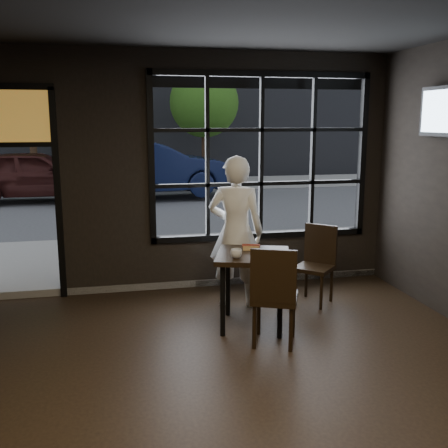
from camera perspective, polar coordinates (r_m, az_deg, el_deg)
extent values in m
cube|color=black|center=(4.23, 1.02, -21.86)|extent=(6.00, 7.00, 0.02)
cube|color=black|center=(7.25, 4.06, 7.28)|extent=(3.06, 0.12, 2.28)
cube|color=orange|center=(7.07, -23.04, 10.79)|extent=(1.20, 0.06, 0.70)
cube|color=#545456|center=(27.56, -10.43, 6.28)|extent=(60.00, 41.00, 0.04)
cube|color=#5B5956|center=(26.97, -10.97, 22.22)|extent=(28.00, 12.00, 15.00)
cube|color=black|center=(5.93, 3.13, -7.17)|extent=(0.99, 0.99, 0.86)
cube|color=black|center=(5.48, 5.54, -7.64)|extent=(0.60, 0.60, 1.06)
cube|color=black|center=(6.73, 9.79, -4.46)|extent=(0.61, 0.61, 0.99)
imported|color=white|center=(6.46, 1.30, -0.86)|extent=(0.81, 0.68, 1.88)
imported|color=silver|center=(5.61, 1.33, -3.23)|extent=(0.16, 0.16, 0.10)
cube|color=black|center=(6.56, 23.17, 11.23)|extent=(0.11, 0.97, 0.57)
imported|color=black|center=(15.47, -8.34, 6.04)|extent=(5.10, 2.21, 1.63)
imported|color=#331310|center=(15.74, -19.80, 5.12)|extent=(4.06, 1.64, 1.38)
cylinder|color=#332114|center=(18.60, -20.01, 7.42)|extent=(0.23, 0.23, 2.52)
sphere|color=#2F5C17|center=(18.60, -20.45, 13.76)|extent=(2.75, 2.75, 2.75)
cylinder|color=#332114|center=(18.57, -2.14, 7.55)|extent=(0.20, 0.20, 2.18)
sphere|color=#1D4F1D|center=(18.54, -2.18, 13.06)|extent=(2.38, 2.38, 2.38)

